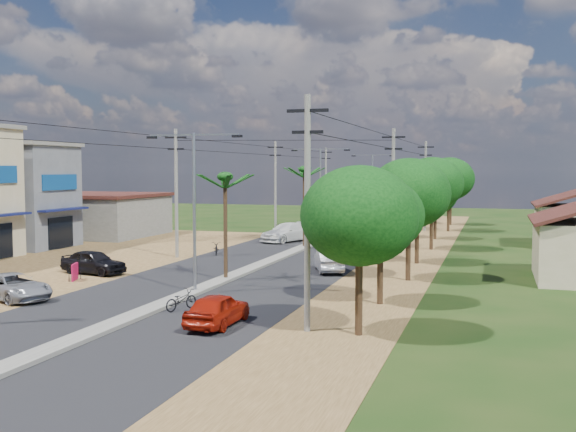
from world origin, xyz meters
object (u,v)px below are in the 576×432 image
car_parked_dark (93,263)px  moto_rider_east (181,301)px  roadside_sign (75,272)px  car_parked_silver (13,287)px  car_red_near (217,310)px  car_white_far (287,233)px  car_silver_mid (329,261)px

car_parked_dark → moto_rider_east: bearing=-118.0°
roadside_sign → car_parked_silver: bearing=-105.0°
car_red_near → car_white_far: 30.99m
car_silver_mid → moto_rider_east: 13.19m
car_white_far → car_parked_silver: car_white_far is taller
car_red_near → roadside_sign: car_red_near is taller
car_parked_silver → roadside_sign: bearing=25.4°
car_red_near → car_parked_silver: size_ratio=0.87×
car_red_near → car_white_far: (-6.55, 30.29, 0.13)m
car_parked_silver → car_parked_dark: size_ratio=1.07×
car_parked_dark → moto_rider_east: (9.52, -7.76, -0.25)m
car_red_near → roadside_sign: size_ratio=3.39×
car_red_near → moto_rider_east: size_ratio=2.23×
car_silver_mid → car_red_near: bearing=65.4°
car_red_near → car_parked_dark: car_parked_dark is taller
car_parked_dark → roadside_sign: car_parked_dark is taller
car_silver_mid → car_parked_dark: car_parked_dark is taller
car_red_near → roadside_sign: bearing=-32.4°
car_red_near → car_parked_silver: bearing=-9.7°
car_parked_silver → car_parked_dark: bearing=26.2°
car_red_near → car_silver_mid: (0.86, 14.92, 0.01)m
moto_rider_east → roadside_sign: bearing=-8.4°
car_silver_mid → roadside_sign: 14.66m
car_white_far → roadside_sign: car_white_far is taller
car_parked_silver → car_parked_dark: car_parked_dark is taller
car_white_far → car_parked_silver: size_ratio=1.22×
car_white_far → moto_rider_east: (3.87, -28.08, -0.33)m
car_silver_mid → car_parked_silver: (-12.24, -12.88, -0.05)m
moto_rider_east → car_white_far: bearing=-59.9°
car_parked_dark → roadside_sign: 2.34m
car_silver_mid → car_white_far: bearing=-85.6°
moto_rider_east → roadside_sign: 10.70m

